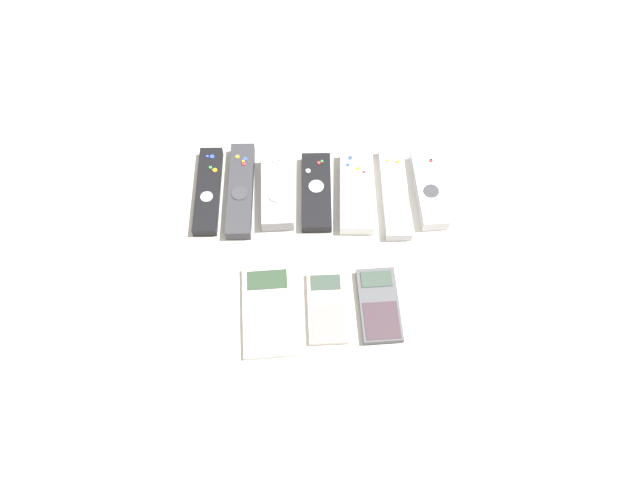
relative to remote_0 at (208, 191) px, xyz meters
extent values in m
plane|color=beige|center=(0.20, -0.13, -0.01)|extent=(3.00, 3.00, 0.00)
cube|color=black|center=(0.00, 0.00, 0.00)|extent=(0.04, 0.18, 0.02)
cylinder|color=#99999E|center=(0.00, -0.02, 0.01)|extent=(0.02, 0.02, 0.00)
cylinder|color=blue|center=(-0.01, 0.07, 0.01)|extent=(0.01, 0.01, 0.00)
cylinder|color=orange|center=(0.01, 0.04, 0.01)|extent=(0.01, 0.01, 0.00)
cylinder|color=green|center=(0.00, 0.04, 0.01)|extent=(0.01, 0.01, 0.00)
cylinder|color=blue|center=(0.00, 0.07, 0.01)|extent=(0.01, 0.01, 0.00)
cube|color=#333338|center=(0.06, 0.00, 0.00)|extent=(0.04, 0.19, 0.02)
cylinder|color=#38383D|center=(0.06, -0.02, 0.01)|extent=(0.03, 0.03, 0.00)
cylinder|color=yellow|center=(0.05, 0.07, 0.01)|extent=(0.01, 0.01, 0.00)
cylinder|color=red|center=(0.06, 0.05, 0.01)|extent=(0.01, 0.01, 0.00)
cylinder|color=blue|center=(0.07, 0.06, 0.01)|extent=(0.01, 0.01, 0.00)
cylinder|color=orange|center=(0.06, 0.05, 0.01)|extent=(0.01, 0.01, 0.00)
cube|color=gray|center=(0.13, -0.01, 0.00)|extent=(0.06, 0.15, 0.03)
cylinder|color=#99999E|center=(0.13, -0.02, 0.02)|extent=(0.03, 0.03, 0.00)
cylinder|color=silver|center=(0.13, 0.05, 0.02)|extent=(0.01, 0.01, 0.00)
cylinder|color=silver|center=(0.13, 0.06, 0.02)|extent=(0.01, 0.01, 0.00)
cylinder|color=silver|center=(0.12, 0.05, 0.02)|extent=(0.01, 0.01, 0.00)
cube|color=black|center=(0.20, 0.00, 0.00)|extent=(0.05, 0.16, 0.02)
cylinder|color=silver|center=(0.20, 0.00, 0.01)|extent=(0.03, 0.03, 0.00)
cylinder|color=silver|center=(0.18, 0.03, 0.01)|extent=(0.01, 0.01, 0.00)
cylinder|color=green|center=(0.21, 0.06, 0.01)|extent=(0.01, 0.01, 0.00)
cylinder|color=red|center=(0.20, 0.05, 0.01)|extent=(0.01, 0.01, 0.00)
cube|color=white|center=(0.27, -0.01, 0.00)|extent=(0.06, 0.17, 0.02)
cylinder|color=#99999E|center=(0.27, 0.00, 0.01)|extent=(0.03, 0.03, 0.00)
cylinder|color=blue|center=(0.25, 0.04, 0.01)|extent=(0.01, 0.01, 0.00)
cylinder|color=red|center=(0.28, 0.03, 0.01)|extent=(0.01, 0.01, 0.00)
cylinder|color=yellow|center=(0.27, 0.04, 0.01)|extent=(0.01, 0.01, 0.00)
cylinder|color=blue|center=(0.26, 0.06, 0.01)|extent=(0.01, 0.01, 0.00)
cube|color=#B7B7BC|center=(0.34, -0.01, 0.00)|extent=(0.05, 0.19, 0.02)
cylinder|color=yellow|center=(0.33, 0.06, 0.01)|extent=(0.01, 0.01, 0.00)
cylinder|color=orange|center=(0.35, 0.05, 0.01)|extent=(0.01, 0.01, 0.00)
cube|color=silver|center=(0.40, 0.00, 0.00)|extent=(0.06, 0.16, 0.02)
cylinder|color=#38383D|center=(0.40, -0.02, 0.02)|extent=(0.03, 0.03, 0.00)
cylinder|color=red|center=(0.41, 0.05, 0.02)|extent=(0.01, 0.01, 0.00)
cylinder|color=silver|center=(0.41, 0.05, 0.02)|extent=(0.01, 0.01, 0.00)
cube|color=silver|center=(0.12, -0.23, 0.00)|extent=(0.09, 0.16, 0.01)
cube|color=#2D422D|center=(0.11, -0.18, 0.00)|extent=(0.07, 0.04, 0.00)
cube|color=#A79290|center=(0.12, -0.27, 0.00)|extent=(0.08, 0.08, 0.00)
cube|color=beige|center=(0.21, -0.23, 0.00)|extent=(0.07, 0.13, 0.01)
cube|color=#38473D|center=(0.21, -0.19, 0.00)|extent=(0.05, 0.03, 0.00)
cube|color=gray|center=(0.21, -0.26, 0.00)|extent=(0.06, 0.06, 0.00)
cube|color=#4C4C51|center=(0.30, -0.23, 0.00)|extent=(0.07, 0.13, 0.01)
cube|color=#38473D|center=(0.29, -0.18, 0.00)|extent=(0.05, 0.03, 0.00)
cube|color=#3C2D34|center=(0.30, -0.26, 0.00)|extent=(0.06, 0.07, 0.00)
camera|label=1|loc=(0.19, -0.63, 0.94)|focal=35.00mm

